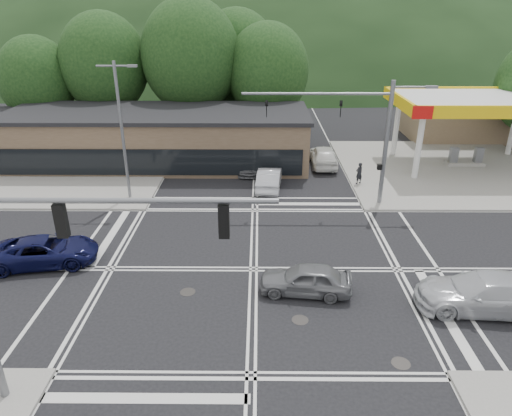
{
  "coord_description": "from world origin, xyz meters",
  "views": [
    {
      "loc": [
        0.27,
        -19.51,
        12.03
      ],
      "look_at": [
        0.09,
        4.37,
        1.4
      ],
      "focal_mm": 32.0,
      "sensor_mm": 36.0,
      "label": 1
    }
  ],
  "objects_px": {
    "car_queue_b": "(323,156)",
    "car_blue_west": "(45,251)",
    "car_queue_a": "(269,178)",
    "car_silver_east": "(484,293)",
    "car_northbound": "(249,163)",
    "pedestrian": "(359,173)",
    "car_grey_center": "(306,279)"
  },
  "relations": [
    {
      "from": "car_blue_west",
      "to": "car_grey_center",
      "type": "distance_m",
      "value": 13.14
    },
    {
      "from": "car_northbound",
      "to": "car_grey_center",
      "type": "bearing_deg",
      "value": -80.15
    },
    {
      "from": "car_queue_a",
      "to": "pedestrian",
      "type": "relative_size",
      "value": 2.9
    },
    {
      "from": "car_queue_a",
      "to": "car_silver_east",
      "type": "bearing_deg",
      "value": 127.63
    },
    {
      "from": "car_grey_center",
      "to": "car_silver_east",
      "type": "bearing_deg",
      "value": 87.76
    },
    {
      "from": "car_queue_b",
      "to": "car_blue_west",
      "type": "bearing_deg",
      "value": 45.05
    },
    {
      "from": "car_silver_east",
      "to": "pedestrian",
      "type": "bearing_deg",
      "value": -165.84
    },
    {
      "from": "car_queue_a",
      "to": "car_northbound",
      "type": "height_order",
      "value": "car_queue_a"
    },
    {
      "from": "car_silver_east",
      "to": "car_queue_a",
      "type": "xyz_separation_m",
      "value": [
        -8.88,
        14.22,
        -0.07
      ]
    },
    {
      "from": "car_blue_west",
      "to": "car_queue_b",
      "type": "xyz_separation_m",
      "value": [
        16.02,
        15.61,
        0.13
      ]
    },
    {
      "from": "car_grey_center",
      "to": "car_silver_east",
      "type": "distance_m",
      "value": 7.59
    },
    {
      "from": "car_blue_west",
      "to": "car_queue_b",
      "type": "relative_size",
      "value": 1.04
    },
    {
      "from": "car_queue_a",
      "to": "car_queue_b",
      "type": "xyz_separation_m",
      "value": [
        4.5,
        5.06,
        0.09
      ]
    },
    {
      "from": "car_grey_center",
      "to": "car_blue_west",
      "type": "bearing_deg",
      "value": -94.06
    },
    {
      "from": "car_grey_center",
      "to": "pedestrian",
      "type": "distance_m",
      "value": 14.56
    },
    {
      "from": "car_silver_east",
      "to": "pedestrian",
      "type": "relative_size",
      "value": 3.6
    },
    {
      "from": "car_queue_a",
      "to": "car_queue_b",
      "type": "distance_m",
      "value": 6.77
    },
    {
      "from": "car_northbound",
      "to": "car_queue_b",
      "type": "bearing_deg",
      "value": 13.0
    },
    {
      "from": "car_grey_center",
      "to": "car_silver_east",
      "type": "xyz_separation_m",
      "value": [
        7.5,
        -1.19,
        0.12
      ]
    },
    {
      "from": "car_blue_west",
      "to": "car_queue_a",
      "type": "xyz_separation_m",
      "value": [
        11.52,
        10.56,
        0.04
      ]
    },
    {
      "from": "car_queue_b",
      "to": "car_northbound",
      "type": "xyz_separation_m",
      "value": [
        -6.0,
        -1.38,
        -0.2
      ]
    },
    {
      "from": "car_grey_center",
      "to": "car_queue_a",
      "type": "height_order",
      "value": "car_queue_a"
    },
    {
      "from": "car_queue_b",
      "to": "car_northbound",
      "type": "relative_size",
      "value": 1.12
    },
    {
      "from": "car_blue_west",
      "to": "car_queue_a",
      "type": "distance_m",
      "value": 15.63
    },
    {
      "from": "car_queue_b",
      "to": "car_silver_east",
      "type": "bearing_deg",
      "value": 103.6
    },
    {
      "from": "car_queue_b",
      "to": "car_northbound",
      "type": "height_order",
      "value": "car_queue_b"
    },
    {
      "from": "car_blue_west",
      "to": "car_silver_east",
      "type": "bearing_deg",
      "value": -110.03
    },
    {
      "from": "car_blue_west",
      "to": "car_queue_a",
      "type": "bearing_deg",
      "value": -57.37
    },
    {
      "from": "car_silver_east",
      "to": "car_queue_b",
      "type": "xyz_separation_m",
      "value": [
        -4.38,
        19.27,
        0.02
      ]
    },
    {
      "from": "car_grey_center",
      "to": "car_queue_b",
      "type": "relative_size",
      "value": 0.84
    },
    {
      "from": "car_northbound",
      "to": "car_blue_west",
      "type": "bearing_deg",
      "value": -125.09
    },
    {
      "from": "car_grey_center",
      "to": "car_northbound",
      "type": "bearing_deg",
      "value": -163.43
    }
  ]
}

